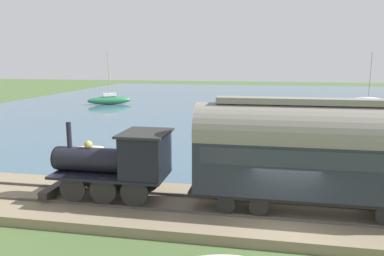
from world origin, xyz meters
The scene contains 9 objects.
ground_plane centered at (0.00, 0.00, 0.00)m, with size 200.00×200.00×0.00m, color #476033.
harbor_water centered at (43.97, 0.00, 0.00)m, with size 80.00×80.00×0.01m.
rail_embankment centered at (1.04, 0.00, 0.20)m, with size 5.28×56.00×0.52m.
steam_locomotive centered at (1.04, 6.93, 2.24)m, with size 2.39×5.60×3.32m.
passenger_coach centered at (1.04, -1.32, 3.04)m, with size 2.28×10.27×4.56m.
sailboat_green centered at (37.81, 23.15, 0.68)m, with size 4.56×6.20×7.69m.
sailboat_white centered at (47.31, -14.99, 0.48)m, with size 2.36×4.60×7.64m.
rowboat_far_out centered at (10.48, 13.40, 0.20)m, with size 2.12×2.75×0.39m.
rowboat_off_pier centered at (7.27, 2.80, 0.19)m, with size 1.25×1.96×0.37m.
Camera 1 is at (-13.91, 0.98, 6.56)m, focal length 35.00 mm.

